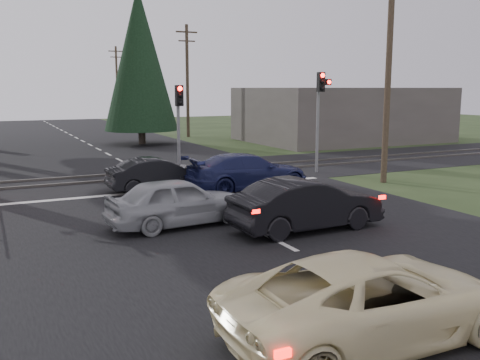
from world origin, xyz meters
TOP-DOWN VIEW (x-y plane):
  - ground at (0.00, 0.00)m, footprint 120.00×120.00m
  - road at (0.00, 10.00)m, footprint 14.00×100.00m
  - rail_corridor at (0.00, 12.00)m, footprint 120.00×8.00m
  - stop_line at (0.00, 8.20)m, footprint 13.00×0.35m
  - rail_near at (0.00, 11.20)m, footprint 120.00×0.12m
  - rail_far at (0.00, 12.80)m, footprint 120.00×0.12m
  - traffic_signal_right at (7.55, 9.47)m, footprint 0.68×0.48m
  - traffic_signal_center at (1.00, 10.68)m, footprint 0.32×0.48m
  - utility_pole_near at (8.50, 6.00)m, footprint 1.80×0.26m
  - utility_pole_mid at (8.50, 30.00)m, footprint 1.80×0.26m
  - utility_pole_far at (8.50, 55.00)m, footprint 1.80×0.26m
  - conifer_tree at (3.50, 26.00)m, footprint 5.20×5.20m
  - building_right at (18.00, 22.00)m, footprint 14.00×10.00m
  - cream_coupe at (-1.43, -5.28)m, footprint 4.98×2.32m
  - dark_hatchback at (1.30, 0.86)m, footprint 4.49×1.71m
  - silver_car at (-1.79, 2.87)m, footprint 4.32×2.03m
  - blue_sedan at (2.51, 6.99)m, footprint 4.98×2.08m
  - dark_car_far at (-0.71, 8.40)m, footprint 3.94×1.47m

SIDE VIEW (x-z plane):
  - ground at x=0.00m, z-range 0.00..0.00m
  - road at x=0.00m, z-range 0.00..0.01m
  - rail_corridor at x=0.00m, z-range 0.00..0.01m
  - stop_line at x=0.00m, z-range 0.01..0.01m
  - rail_near at x=0.00m, z-range 0.00..0.10m
  - rail_far at x=0.00m, z-range 0.00..0.10m
  - dark_car_far at x=-0.71m, z-range 0.00..1.29m
  - cream_coupe at x=-1.43m, z-range 0.00..1.38m
  - silver_car at x=-1.79m, z-range 0.00..1.43m
  - blue_sedan at x=2.51m, z-range 0.00..1.44m
  - dark_hatchback at x=1.30m, z-range 0.00..1.46m
  - building_right at x=18.00m, z-range 0.00..4.00m
  - traffic_signal_center at x=1.00m, z-range 0.76..4.86m
  - traffic_signal_right at x=7.55m, z-range 0.96..5.66m
  - utility_pole_near at x=8.50m, z-range 0.23..9.23m
  - utility_pole_mid at x=8.50m, z-range 0.23..9.23m
  - utility_pole_far at x=8.50m, z-range 0.23..9.23m
  - conifer_tree at x=3.50m, z-range 0.49..11.49m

